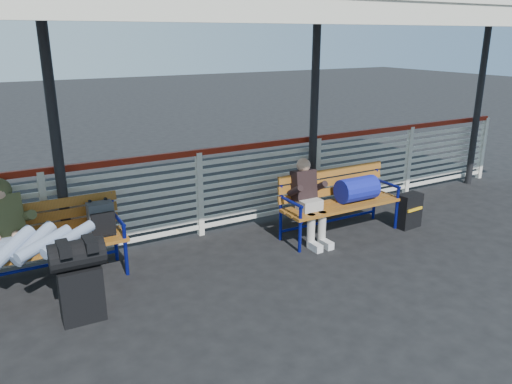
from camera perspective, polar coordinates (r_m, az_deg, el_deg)
ground at (r=5.64m, az=1.62°, el=-11.30°), size 60.00×60.00×0.00m
fence at (r=6.95m, az=-6.47°, el=0.18°), size 12.08×0.08×1.24m
canopy at (r=5.71m, az=-2.92°, el=20.73°), size 12.60×3.60×3.16m
luggage_stack at (r=5.22m, az=-19.51°, el=-9.19°), size 0.52×0.30×0.85m
bench_left at (r=6.11m, az=-21.91°, el=-4.31°), size 1.80×0.56×0.92m
bench_right at (r=7.15m, az=10.42°, el=-0.06°), size 1.80×0.56×0.92m
traveler_man at (r=5.71m, az=-24.47°, el=-4.68°), size 0.93×1.64×0.77m
companion_person at (r=6.74m, az=6.04°, el=-0.92°), size 0.32×0.66×1.15m
suitcase_side at (r=7.66m, az=17.07°, el=-2.04°), size 0.38×0.25×0.51m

